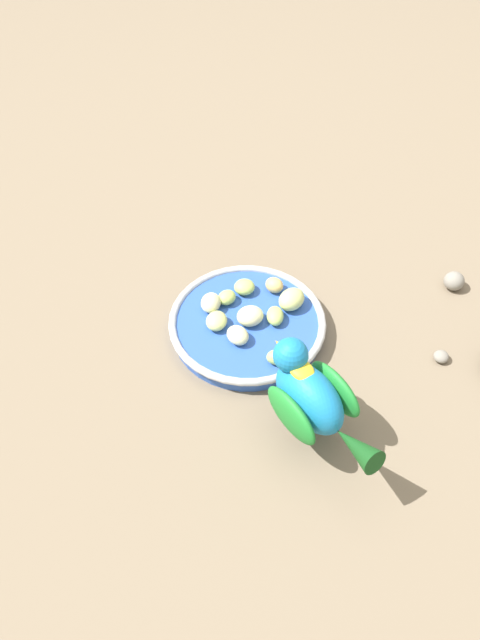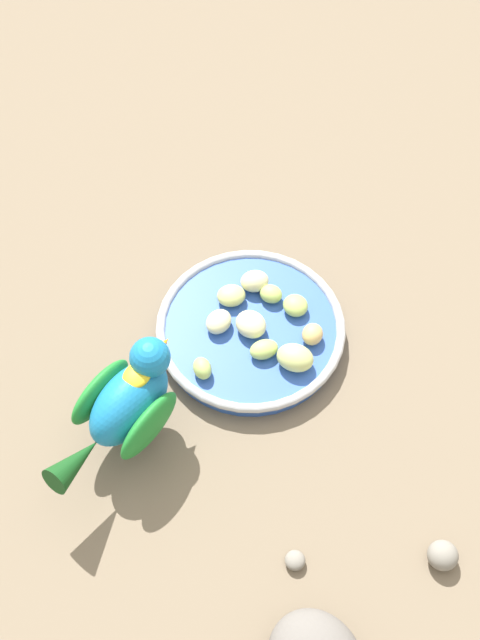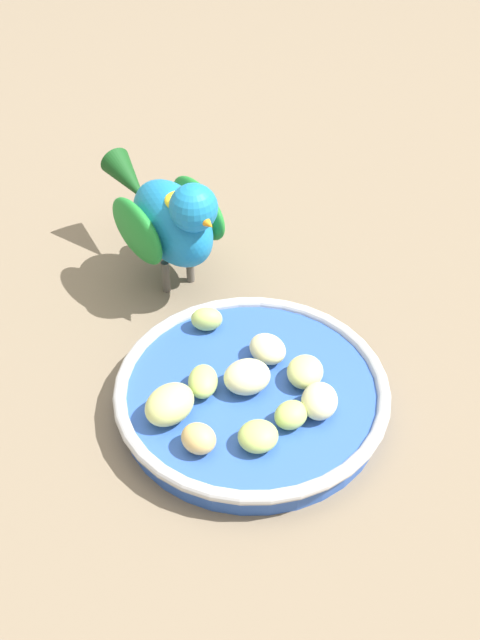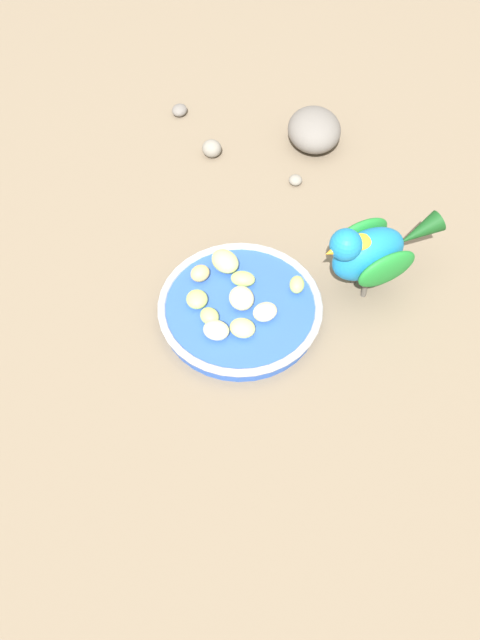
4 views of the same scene
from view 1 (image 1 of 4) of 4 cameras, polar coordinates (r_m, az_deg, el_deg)
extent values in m
plane|color=#756651|center=(0.82, -1.39, -1.00)|extent=(4.00, 4.00, 0.00)
cylinder|color=#2D56B7|center=(0.81, 0.67, -0.57)|extent=(0.20, 0.20, 0.02)
torus|color=#B7BABF|center=(0.80, 0.67, -0.10)|extent=(0.21, 0.21, 0.01)
ellipsoid|color=tan|center=(0.83, 3.30, 3.15)|extent=(0.03, 0.03, 0.02)
ellipsoid|color=beige|center=(0.79, 0.94, 0.37)|extent=(0.04, 0.04, 0.02)
ellipsoid|color=beige|center=(0.78, -0.21, -1.42)|extent=(0.03, 0.03, 0.02)
ellipsoid|color=#B2CC66|center=(0.80, 3.26, 0.38)|extent=(0.04, 0.04, 0.02)
ellipsoid|color=#C6D17A|center=(0.79, -2.32, 0.04)|extent=(0.04, 0.04, 0.02)
ellipsoid|color=#B2CC66|center=(0.76, 3.40, -3.45)|extent=(0.03, 0.03, 0.02)
ellipsoid|color=#B2CC66|center=(0.82, -1.22, 2.10)|extent=(0.02, 0.03, 0.02)
ellipsoid|color=beige|center=(0.81, -2.74, 1.59)|extent=(0.04, 0.04, 0.02)
ellipsoid|color=#B2CC66|center=(0.83, 0.41, 3.07)|extent=(0.04, 0.04, 0.02)
ellipsoid|color=#C6D17A|center=(0.82, 4.78, 1.92)|extent=(0.04, 0.04, 0.02)
cylinder|color=#59544C|center=(0.72, 5.06, -9.55)|extent=(0.01, 0.01, 0.03)
cylinder|color=#59544C|center=(0.73, 6.63, -8.58)|extent=(0.01, 0.01, 0.03)
ellipsoid|color=#197AB7|center=(0.68, 6.40, -7.10)|extent=(0.10, 0.06, 0.07)
ellipsoid|color=#1E7F2D|center=(0.67, 4.73, -8.75)|extent=(0.08, 0.03, 0.05)
ellipsoid|color=#1E7F2D|center=(0.69, 8.75, -6.30)|extent=(0.08, 0.03, 0.05)
cone|color=#144719|center=(0.65, 10.60, -11.38)|extent=(0.07, 0.03, 0.04)
sphere|color=#197AB7|center=(0.67, 4.70, -3.25)|extent=(0.04, 0.04, 0.04)
cone|color=orange|center=(0.68, 3.74, -2.38)|extent=(0.02, 0.02, 0.01)
ellipsoid|color=yellow|center=(0.66, 5.70, -4.61)|extent=(0.03, 0.03, 0.01)
ellipsoid|color=gray|center=(0.91, 19.15, 3.42)|extent=(0.04, 0.04, 0.03)
ellipsoid|color=gray|center=(0.82, 18.08, -3.23)|extent=(0.02, 0.02, 0.01)
camera|label=2|loc=(0.57, 71.10, 38.04)|focal=44.48mm
camera|label=3|loc=(0.95, 1.44, 37.74)|focal=44.00mm
camera|label=4|loc=(0.71, -68.06, 36.50)|focal=41.04mm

